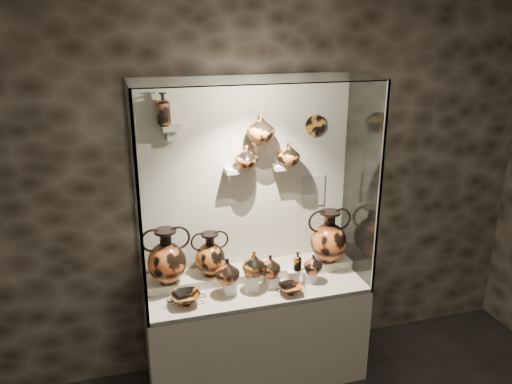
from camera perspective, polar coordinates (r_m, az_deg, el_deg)
The scene contains 36 objects.
wall_back at distance 3.90m, azimuth -1.33°, elevation 1.50°, with size 5.00×0.02×3.20m, color #2C241B.
plinth at distance 4.15m, azimuth -0.02°, elevation -15.85°, with size 1.70×0.60×0.80m, color #C1B49B.
front_tier at distance 3.93m, azimuth -0.03°, elevation -10.85°, with size 1.68×0.58×0.03m, color beige.
rear_tier at distance 4.06m, azimuth -0.72°, elevation -9.25°, with size 1.70×0.25×0.10m, color beige.
back_panel at distance 3.90m, azimuth -1.31°, elevation 1.48°, with size 1.70×0.03×1.60m, color #C1B49B.
glass_front at distance 3.34m, azimuth 1.38°, elevation -1.48°, with size 1.70×0.01×1.60m, color white.
glass_left at distance 3.48m, azimuth -13.52°, elevation -1.17°, with size 0.01×0.60×1.60m, color white.
glass_right at distance 3.92m, azimuth 11.95°, elevation 1.16°, with size 0.01×0.60×1.60m, color white.
glass_top at distance 3.44m, azimuth -0.03°, elevation 12.74°, with size 1.70×0.60×0.01m, color white.
frame_post_left at distance 3.21m, azimuth -13.12°, elevation -2.84°, with size 0.02×0.02×1.60m, color gray.
frame_post_right at distance 3.68m, azimuth 13.95°, elevation -0.16°, with size 0.02×0.02×1.60m, color gray.
pedestal_a at distance 3.81m, azimuth -3.05°, elevation -10.79°, with size 0.09×0.09×0.10m, color silver.
pedestal_b at distance 3.84m, azimuth -0.54°, elevation -10.26°, with size 0.09×0.09×0.13m, color silver.
pedestal_c at distance 3.89m, azimuth 1.91°, elevation -10.18°, with size 0.09×0.09×0.09m, color silver.
pedestal_d at distance 3.93m, azimuth 4.16°, elevation -9.66°, with size 0.09×0.09×0.12m, color silver.
pedestal_e at distance 3.99m, azimuth 6.07°, elevation -9.62°, with size 0.09×0.09×0.08m, color silver.
bracket_ul at distance 3.62m, azimuth -9.57°, elevation 7.23°, with size 0.14×0.12×0.04m, color #C1B49B.
bracket_ca at distance 3.78m, azimuth -2.50°, elevation 2.48°, with size 0.14×0.12×0.04m, color #C1B49B.
bracket_cb at distance 3.78m, azimuth 0.42°, elevation 5.64°, with size 0.10×0.12×0.04m, color #C1B49B.
bracket_cc at distance 3.88m, azimuth 2.96°, elevation 2.92°, with size 0.14×0.12×0.04m, color #C1B49B.
amphora_left at distance 3.79m, azimuth -10.18°, elevation -7.23°, with size 0.35×0.35×0.43m, color #C05524, non-canonical shape.
amphora_mid at distance 3.87m, azimuth -5.27°, elevation -7.06°, with size 0.28×0.28×0.35m, color #BB5C21, non-canonical shape.
amphora_right at distance 4.10m, azimuth 8.33°, elevation -5.01°, with size 0.35×0.35×0.44m, color #C05524, non-canonical shape.
jug_a at distance 3.72m, azimuth -3.30°, elevation -8.99°, with size 0.18×0.18×0.19m, color #C05524.
jug_b at distance 3.76m, azimuth -0.23°, elevation -8.20°, with size 0.18×0.18×0.19m, color #BB5C21.
jug_c at distance 3.83m, azimuth 1.61°, elevation -8.43°, with size 0.16×0.16×0.17m, color #C05524.
jug_e at distance 3.93m, azimuth 6.53°, elevation -8.17°, with size 0.15×0.15×0.15m, color #C05524.
lekythos_small at distance 3.86m, azimuth 4.76°, elevation -7.79°, with size 0.07×0.07×0.17m, color #BB5C21, non-canonical shape.
kylix_left at distance 3.70m, azimuth -8.00°, elevation -11.88°, with size 0.27×0.23×0.11m, color #BB5C21, non-canonical shape.
kylix_right at distance 3.81m, azimuth 3.96°, elevation -10.93°, with size 0.22×0.19×0.09m, color #C05524, non-canonical shape.
lekythos_tall at distance 3.58m, azimuth -10.55°, elevation 9.51°, with size 0.11×0.11×0.27m, color #C05524, non-canonical shape.
ovoid_vase_a at distance 3.73m, azimuth -1.13°, elevation 4.02°, with size 0.17×0.17×0.18m, color #BB5C21.
ovoid_vase_b at distance 3.70m, azimuth 0.53°, elevation 7.35°, with size 0.21×0.21×0.22m, color #BB5C21.
ovoid_vase_c at distance 3.83m, azimuth 3.74°, elevation 4.38°, with size 0.17×0.17×0.18m, color #BB5C21.
wall_plate at distance 3.96m, azimuth 6.82°, elevation 7.56°, with size 0.17×0.17×0.02m, color #C06F25.
info_placard at distance 4.10m, azimuth 6.56°, elevation 0.16°, with size 0.19×0.01×0.26m, color beige.
Camera 1 is at (-0.95, -1.11, 2.75)m, focal length 35.00 mm.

